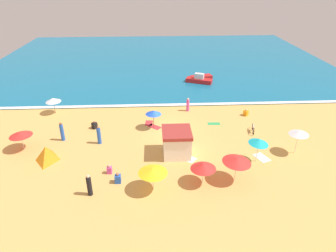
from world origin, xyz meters
TOP-DOWN VIEW (x-y plane):
  - ground_plane at (0.00, 0.00)m, footprint 60.00×60.00m
  - ocean_water at (0.00, 28.00)m, footprint 60.00×44.00m
  - wave_breaker_foam at (0.00, 6.30)m, footprint 57.00×0.70m
  - lifeguard_cabana at (0.53, -4.71)m, footprint 2.57×2.81m
  - beach_umbrella_0 at (4.87, -8.76)m, footprint 3.06×3.05m
  - beach_umbrella_1 at (2.23, -9.03)m, footprint 2.75×2.74m
  - beach_umbrella_2 at (-12.96, 4.71)m, footprint 2.42×2.42m
  - beach_umbrella_3 at (-1.61, -9.66)m, footprint 2.56×2.56m
  - beach_umbrella_4 at (-1.49, 0.43)m, footprint 2.22×2.22m
  - beach_umbrella_5 at (11.35, -5.09)m, footprint 2.33×2.32m
  - beach_umbrella_6 at (7.40, -6.23)m, footprint 2.39×2.37m
  - beach_umbrella_7 at (-13.63, -3.21)m, footprint 2.82×2.81m
  - beach_tent at (-10.87, -5.13)m, footprint 1.59×2.13m
  - parked_bicycle at (8.76, -0.91)m, footprint 0.48×1.78m
  - beachgoer_0 at (-4.38, -8.59)m, footprint 0.47×0.47m
  - beachgoer_1 at (-6.73, -2.45)m, footprint 0.37×0.37m
  - beachgoer_2 at (-6.29, -9.95)m, footprint 0.51×0.51m
  - beachgoer_3 at (-7.74, 0.71)m, footprint 0.66×0.66m
  - beachgoer_4 at (9.12, 3.01)m, footprint 0.65×0.65m
  - beachgoer_5 at (-10.41, -1.67)m, footprint 0.50×0.50m
  - beachgoer_6 at (2.58, 4.61)m, footprint 0.49×0.49m
  - beachgoer_7 at (-5.19, -7.34)m, footprint 0.40×0.40m
  - beach_towel_0 at (5.06, 1.08)m, footprint 1.35×0.68m
  - beach_towel_1 at (1.60, -5.61)m, footprint 1.47×1.44m
  - beach_towel_2 at (-1.42, 0.70)m, footprint 1.62×1.55m
  - beach_towel_3 at (8.12, -5.71)m, footprint 1.43×1.74m
  - beach_towel_4 at (-2.01, 1.61)m, footprint 0.90×1.32m
  - small_boat_0 at (5.33, 14.37)m, footprint 3.98×2.61m
  - small_boat_1 at (5.96, 16.22)m, footprint 3.43×2.06m

SIDE VIEW (x-z plane):
  - ground_plane at x=0.00m, z-range 0.00..0.00m
  - beach_towel_0 at x=5.06m, z-range 0.00..0.01m
  - beach_towel_1 at x=1.60m, z-range 0.00..0.01m
  - beach_towel_2 at x=-1.42m, z-range 0.00..0.01m
  - beach_towel_3 at x=8.12m, z-range 0.00..0.01m
  - beach_towel_4 at x=-2.01m, z-range 0.00..0.01m
  - ocean_water at x=0.00m, z-range 0.00..0.10m
  - wave_breaker_foam at x=0.00m, z-range 0.10..0.11m
  - small_boat_1 at x=5.96m, z-range 0.10..0.56m
  - beachgoer_4 at x=9.12m, z-range -0.07..0.73m
  - beachgoer_3 at x=-7.74m, z-range -0.07..0.77m
  - beachgoer_7 at x=-5.19m, z-range -0.05..0.79m
  - beachgoer_0 at x=-4.38m, z-range -0.07..0.83m
  - parked_bicycle at x=8.76m, z-range 0.00..0.76m
  - small_boat_0 at x=5.33m, z-range -0.14..1.23m
  - beach_tent at x=-10.87m, z-range 0.00..1.37m
  - beachgoer_6 at x=2.58m, z-range -0.05..1.59m
  - beachgoer_2 at x=-6.29m, z-range -0.06..1.74m
  - beachgoer_1 at x=-6.73m, z-range -0.06..1.77m
  - beachgoer_5 at x=-10.41m, z-range -0.05..1.88m
  - lifeguard_cabana at x=0.53m, z-range 0.02..2.40m
  - beach_umbrella_1 at x=2.23m, z-range 0.68..2.57m
  - beach_umbrella_7 at x=-13.63m, z-range 0.70..2.64m
  - beach_umbrella_2 at x=-12.96m, z-range 0.72..2.64m
  - beach_umbrella_3 at x=-1.61m, z-range 0.79..2.80m
  - beach_umbrella_4 at x=-1.49m, z-range 0.80..2.85m
  - beach_umbrella_0 at x=4.87m, z-range 0.82..2.98m
  - beach_umbrella_6 at x=7.40m, z-range 0.85..3.17m
  - beach_umbrella_5 at x=11.35m, z-range 0.95..3.31m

